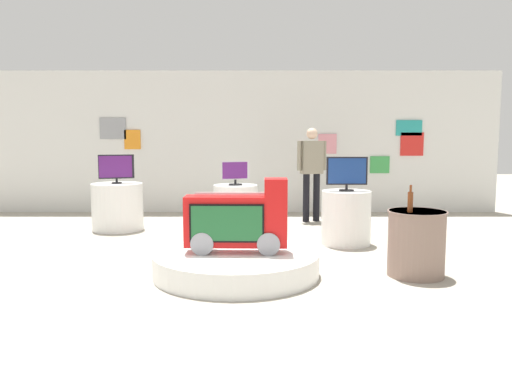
{
  "coord_description": "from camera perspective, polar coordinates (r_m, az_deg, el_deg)",
  "views": [
    {
      "loc": [
        0.62,
        -5.48,
        1.56
      ],
      "look_at": [
        0.6,
        0.82,
        0.86
      ],
      "focal_mm": 35.6,
      "sensor_mm": 36.0,
      "label": 1
    }
  ],
  "objects": [
    {
      "name": "bottle_on_side_table",
      "position": [
        5.73,
        17.13,
        -1.01
      ],
      "size": [
        0.06,
        0.06,
        0.3
      ],
      "color": "brown",
      "rests_on": "side_table_round"
    },
    {
      "name": "shopper_browsing_near_truck",
      "position": [
        9.24,
        6.45,
        2.81
      ],
      "size": [
        0.54,
        0.3,
        1.7
      ],
      "color": "black",
      "rests_on": "ground"
    },
    {
      "name": "back_wall_display",
      "position": [
        10.35,
        -3.21,
        5.6
      ],
      "size": [
        11.05,
        0.13,
        2.85
      ],
      "color": "silver",
      "rests_on": "ground"
    },
    {
      "name": "display_pedestal_left_rear",
      "position": [
        7.41,
        10.25,
        -2.86
      ],
      "size": [
        0.7,
        0.7,
        0.77
      ],
      "primitive_type": "cylinder",
      "color": "white",
      "rests_on": "ground"
    },
    {
      "name": "novelty_firetruck_tv",
      "position": [
        5.65,
        -1.89,
        -3.47
      ],
      "size": [
        1.14,
        0.36,
        0.83
      ],
      "color": "gray",
      "rests_on": "main_display_pedestal"
    },
    {
      "name": "ground_plane",
      "position": [
        5.73,
        -6.12,
        -9.5
      ],
      "size": [
        30.0,
        30.0,
        0.0
      ],
      "primitive_type": "plane",
      "color": "#A8A091"
    },
    {
      "name": "side_table_round",
      "position": [
        5.94,
        17.74,
        -5.47
      ],
      "size": [
        0.64,
        0.64,
        0.73
      ],
      "color": "gray",
      "rests_on": "ground"
    },
    {
      "name": "tv_on_center_rear",
      "position": [
        8.09,
        -2.17,
        2.22
      ],
      "size": [
        0.43,
        0.22,
        0.38
      ],
      "color": "black",
      "rests_on": "display_pedestal_center_rear"
    },
    {
      "name": "display_pedestal_center_rear",
      "position": [
        8.16,
        -2.14,
        -1.92
      ],
      "size": [
        0.7,
        0.7,
        0.77
      ],
      "primitive_type": "cylinder",
      "color": "white",
      "rests_on": "ground"
    },
    {
      "name": "tv_on_right_rear",
      "position": [
        8.67,
        -15.26,
        2.67
      ],
      "size": [
        0.56,
        0.2,
        0.48
      ],
      "color": "black",
      "rests_on": "display_pedestal_right_rear"
    },
    {
      "name": "display_pedestal_right_rear",
      "position": [
        8.73,
        -15.12,
        -1.59
      ],
      "size": [
        0.84,
        0.84,
        0.77
      ],
      "primitive_type": "cylinder",
      "color": "white",
      "rests_on": "ground"
    },
    {
      "name": "main_display_pedestal",
      "position": [
        5.76,
        -2.07,
        -8.05
      ],
      "size": [
        1.86,
        1.86,
        0.26
      ],
      "primitive_type": "cylinder",
      "color": "white",
      "rests_on": "ground"
    },
    {
      "name": "tv_on_left_rear",
      "position": [
        7.33,
        10.35,
        2.17
      ],
      "size": [
        0.58,
        0.21,
        0.49
      ],
      "color": "black",
      "rests_on": "display_pedestal_left_rear"
    }
  ]
}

